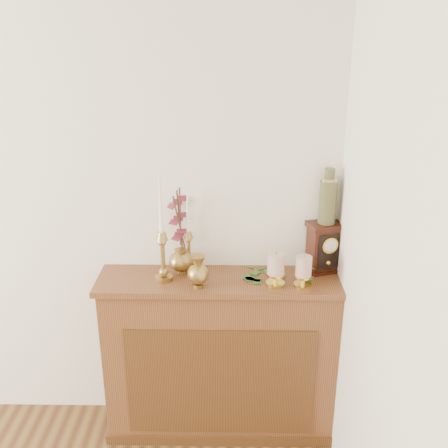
{
  "coord_description": "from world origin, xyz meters",
  "views": [
    {
      "loc": [
        1.46,
        -0.26,
        2.13
      ],
      "look_at": [
        1.42,
        2.05,
        1.24
      ],
      "focal_mm": 42.0,
      "sensor_mm": 36.0,
      "label": 1
    }
  ],
  "objects_px": {
    "candlestick_left": "(162,248)",
    "ceramic_vase": "(328,199)",
    "bud_vase": "(198,272)",
    "ginger_jar": "(179,231)",
    "mantel_clock": "(324,247)",
    "candlestick_center": "(189,244)"
  },
  "relations": [
    {
      "from": "candlestick_left",
      "to": "ceramic_vase",
      "type": "bearing_deg",
      "value": 8.62
    },
    {
      "from": "bud_vase",
      "to": "ginger_jar",
      "type": "xyz_separation_m",
      "value": [
        -0.11,
        0.2,
        0.13
      ]
    },
    {
      "from": "ginger_jar",
      "to": "ceramic_vase",
      "type": "bearing_deg",
      "value": -0.61
    },
    {
      "from": "candlestick_left",
      "to": "mantel_clock",
      "type": "xyz_separation_m",
      "value": [
        0.81,
        0.12,
        -0.04
      ]
    },
    {
      "from": "candlestick_center",
      "to": "ceramic_vase",
      "type": "bearing_deg",
      "value": -0.83
    },
    {
      "from": "mantel_clock",
      "to": "ceramic_vase",
      "type": "bearing_deg",
      "value": 90.0
    },
    {
      "from": "bud_vase",
      "to": "candlestick_center",
      "type": "bearing_deg",
      "value": 106.09
    },
    {
      "from": "candlestick_left",
      "to": "candlestick_center",
      "type": "distance_m",
      "value": 0.18
    },
    {
      "from": "candlestick_center",
      "to": "ginger_jar",
      "type": "relative_size",
      "value": 0.92
    },
    {
      "from": "candlestick_center",
      "to": "ceramic_vase",
      "type": "xyz_separation_m",
      "value": [
        0.69,
        -0.01,
        0.25
      ]
    },
    {
      "from": "mantel_clock",
      "to": "candlestick_left",
      "type": "bearing_deg",
      "value": 170.77
    },
    {
      "from": "bud_vase",
      "to": "mantel_clock",
      "type": "xyz_separation_m",
      "value": [
        0.64,
        0.19,
        0.05
      ]
    },
    {
      "from": "bud_vase",
      "to": "mantel_clock",
      "type": "bearing_deg",
      "value": 17.0
    },
    {
      "from": "candlestick_left",
      "to": "bud_vase",
      "type": "xyz_separation_m",
      "value": [
        0.18,
        -0.07,
        -0.09
      ]
    },
    {
      "from": "candlestick_left",
      "to": "candlestick_center",
      "type": "relative_size",
      "value": 1.24
    },
    {
      "from": "bud_vase",
      "to": "ginger_jar",
      "type": "bearing_deg",
      "value": 117.3
    },
    {
      "from": "bud_vase",
      "to": "candlestick_left",
      "type": "bearing_deg",
      "value": 157.37
    },
    {
      "from": "candlestick_center",
      "to": "candlestick_left",
      "type": "bearing_deg",
      "value": -131.35
    },
    {
      "from": "candlestick_center",
      "to": "bud_vase",
      "type": "distance_m",
      "value": 0.22
    },
    {
      "from": "candlestick_left",
      "to": "candlestick_center",
      "type": "height_order",
      "value": "candlestick_left"
    },
    {
      "from": "mantel_clock",
      "to": "ginger_jar",
      "type": "bearing_deg",
      "value": 161.54
    },
    {
      "from": "candlestick_left",
      "to": "ginger_jar",
      "type": "bearing_deg",
      "value": 61.49
    }
  ]
}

